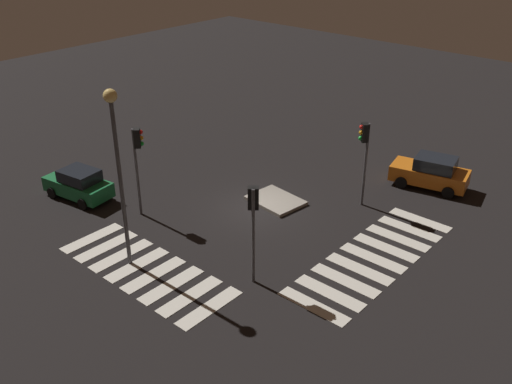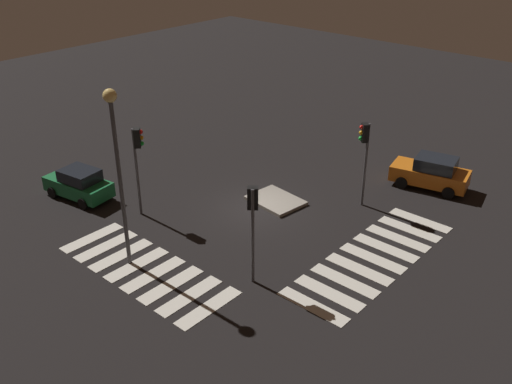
{
  "view_description": "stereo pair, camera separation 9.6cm",
  "coord_description": "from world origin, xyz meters",
  "px_view_note": "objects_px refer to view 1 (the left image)",
  "views": [
    {
      "loc": [
        17.43,
        -19.92,
        14.54
      ],
      "look_at": [
        0.0,
        0.0,
        1.0
      ],
      "focal_mm": 40.09,
      "sensor_mm": 36.0,
      "label": 1
    },
    {
      "loc": [
        17.5,
        -19.85,
        14.54
      ],
      "look_at": [
        0.0,
        0.0,
        1.0
      ],
      "focal_mm": 40.09,
      "sensor_mm": 36.0,
      "label": 2
    }
  ],
  "objects_px": {
    "traffic_island": "(276,200)",
    "traffic_light_east": "(253,211)",
    "car_green": "(79,184)",
    "street_lamp": "(117,151)",
    "car_orange": "(431,172)",
    "traffic_light_north": "(364,144)",
    "traffic_light_south": "(138,151)"
  },
  "relations": [
    {
      "from": "traffic_light_south",
      "to": "street_lamp",
      "type": "height_order",
      "value": "street_lamp"
    },
    {
      "from": "car_green",
      "to": "traffic_light_north",
      "type": "bearing_deg",
      "value": -150.42
    },
    {
      "from": "traffic_island",
      "to": "car_orange",
      "type": "height_order",
      "value": "car_orange"
    },
    {
      "from": "car_green",
      "to": "street_lamp",
      "type": "distance_m",
      "value": 8.8
    },
    {
      "from": "car_orange",
      "to": "traffic_light_south",
      "type": "relative_size",
      "value": 0.95
    },
    {
      "from": "traffic_island",
      "to": "traffic_light_east",
      "type": "distance_m",
      "value": 7.87
    },
    {
      "from": "street_lamp",
      "to": "traffic_island",
      "type": "bearing_deg",
      "value": 82.31
    },
    {
      "from": "traffic_light_east",
      "to": "street_lamp",
      "type": "distance_m",
      "value": 6.06
    },
    {
      "from": "traffic_island",
      "to": "street_lamp",
      "type": "distance_m",
      "value": 10.41
    },
    {
      "from": "traffic_island",
      "to": "traffic_light_north",
      "type": "xyz_separation_m",
      "value": [
        3.56,
        2.71,
        3.39
      ]
    },
    {
      "from": "car_orange",
      "to": "traffic_light_east",
      "type": "height_order",
      "value": "traffic_light_east"
    },
    {
      "from": "traffic_light_north",
      "to": "street_lamp",
      "type": "relative_size",
      "value": 0.57
    },
    {
      "from": "car_green",
      "to": "street_lamp",
      "type": "bearing_deg",
      "value": 154.56
    },
    {
      "from": "traffic_island",
      "to": "traffic_light_south",
      "type": "distance_m",
      "value": 7.83
    },
    {
      "from": "car_green",
      "to": "traffic_light_north",
      "type": "xyz_separation_m",
      "value": [
        11.91,
        9.38,
        2.65
      ]
    },
    {
      "from": "traffic_light_south",
      "to": "traffic_light_north",
      "type": "bearing_deg",
      "value": -0.17
    },
    {
      "from": "car_orange",
      "to": "traffic_light_south",
      "type": "xyz_separation_m",
      "value": [
        -9.72,
        -12.68,
        2.65
      ]
    },
    {
      "from": "car_green",
      "to": "street_lamp",
      "type": "height_order",
      "value": "street_lamp"
    },
    {
      "from": "traffic_island",
      "to": "car_orange",
      "type": "xyz_separation_m",
      "value": [
        5.4,
        7.15,
        0.82
      ]
    },
    {
      "from": "car_green",
      "to": "street_lamp",
      "type": "xyz_separation_m",
      "value": [
        7.16,
        -2.16,
        4.63
      ]
    },
    {
      "from": "traffic_island",
      "to": "traffic_light_south",
      "type": "height_order",
      "value": "traffic_light_south"
    },
    {
      "from": "car_green",
      "to": "car_orange",
      "type": "relative_size",
      "value": 0.91
    },
    {
      "from": "traffic_light_north",
      "to": "street_lamp",
      "type": "bearing_deg",
      "value": 21.52
    },
    {
      "from": "traffic_island",
      "to": "traffic_light_south",
      "type": "xyz_separation_m",
      "value": [
        -4.32,
        -5.53,
        3.47
      ]
    },
    {
      "from": "car_orange",
      "to": "traffic_light_north",
      "type": "distance_m",
      "value": 5.45
    },
    {
      "from": "traffic_light_north",
      "to": "traffic_light_south",
      "type": "distance_m",
      "value": 11.4
    },
    {
      "from": "traffic_island",
      "to": "car_orange",
      "type": "bearing_deg",
      "value": 52.97
    },
    {
      "from": "traffic_light_east",
      "to": "street_lamp",
      "type": "relative_size",
      "value": 0.55
    },
    {
      "from": "car_green",
      "to": "traffic_light_east",
      "type": "bearing_deg",
      "value": 174.08
    },
    {
      "from": "traffic_light_east",
      "to": "car_green",
      "type": "bearing_deg",
      "value": 52.54
    },
    {
      "from": "car_orange",
      "to": "traffic_light_east",
      "type": "xyz_separation_m",
      "value": [
        -1.62,
        -13.25,
        2.44
      ]
    },
    {
      "from": "traffic_light_north",
      "to": "street_lamp",
      "type": "distance_m",
      "value": 12.64
    }
  ]
}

